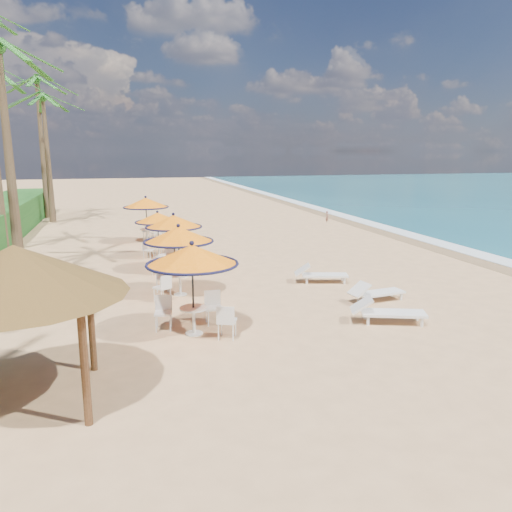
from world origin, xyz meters
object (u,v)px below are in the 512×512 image
Objects in this scene: lounger_mid at (375,292)px; lounger_far at (319,274)px; station_0 at (194,266)px; station_3 at (157,222)px; station_4 at (147,208)px; station_1 at (177,241)px; lounger_near at (386,311)px; station_2 at (173,229)px; palapa at (15,272)px.

lounger_far reaches higher than lounger_mid.
station_0 reaches higher than station_3.
station_4 is 1.26× the size of lounger_mid.
lounger_near is (5.28, -4.33, -1.49)m from station_1.
lounger_near is (5.01, -7.85, -1.38)m from station_2.
lounger_near is at bearing -69.16° from station_4.
station_2 is 6.06m from lounger_far.
station_4 is (-0.35, 14.19, -0.03)m from station_0.
station_1 is 6.99m from lounger_near.
station_4 is 11.68m from lounger_far.
station_2 is (0.27, 3.51, -0.11)m from station_1.
station_4 reaches higher than lounger_near.
station_4 is at bearing 95.05° from station_2.
palapa is at bearing -164.65° from lounger_mid.
station_1 is at bearing 60.95° from palapa.
station_2 is 8.36m from lounger_mid.
lounger_near is at bearing -6.41° from station_0.
station_0 is at bearing -166.58° from lounger_near.
lounger_mid is 0.96× the size of lounger_far.
station_0 reaches higher than lounger_far.
station_3 is at bearing 136.71° from lounger_near.
station_2 is at bearing -84.95° from station_4.
lounger_near is (5.27, -0.59, -1.48)m from station_0.
station_1 is at bearing 90.16° from station_0.
station_0 reaches higher than station_1.
lounger_mid is at bearing 12.52° from station_0.
lounger_mid is 0.48× the size of palapa.
station_1 is (-0.01, 3.74, 0.01)m from station_0.
station_1 reaches higher than lounger_mid.
station_3 is 10.83m from lounger_mid.
station_2 is at bearing 68.77° from palapa.
station_0 is at bearing 37.67° from palapa.
station_0 is 10.15m from station_3.
station_1 is 1.13× the size of station_3.
lounger_mid is at bearing -57.75° from lounger_far.
station_4 is 15.89m from lounger_near.
palapa reaches higher than station_4.
lounger_mid is (5.99, 1.33, -1.51)m from station_0.
station_0 is 4.68m from palapa.
station_3 is 0.86× the size of station_4.
station_2 is 9.41m from lounger_near.
station_1 is 1.02× the size of station_2.
station_0 is at bearing -88.57° from station_4.
station_0 is 1.16× the size of lounger_near.
palapa is at bearing -105.06° from station_3.
station_0 is 7.26m from station_2.
lounger_mid is (0.72, 1.92, -0.03)m from lounger_near.
lounger_near is (5.63, -14.79, -1.45)m from station_4.
station_4 reaches higher than lounger_mid.
station_3 is 12.10m from lounger_near.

